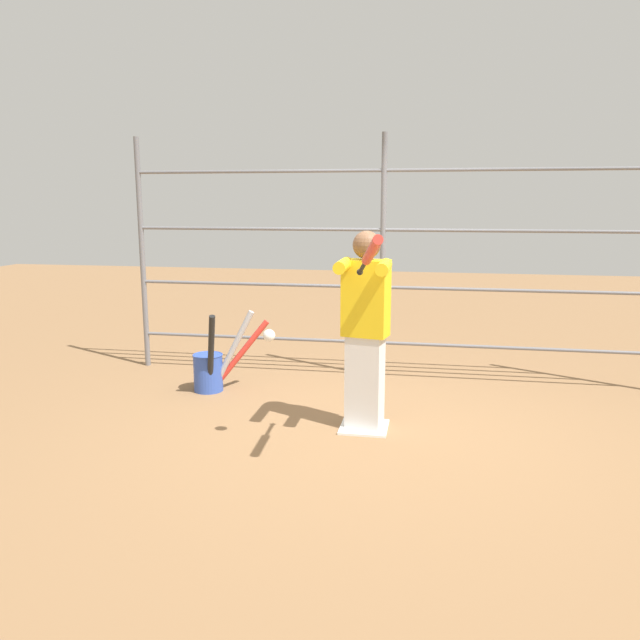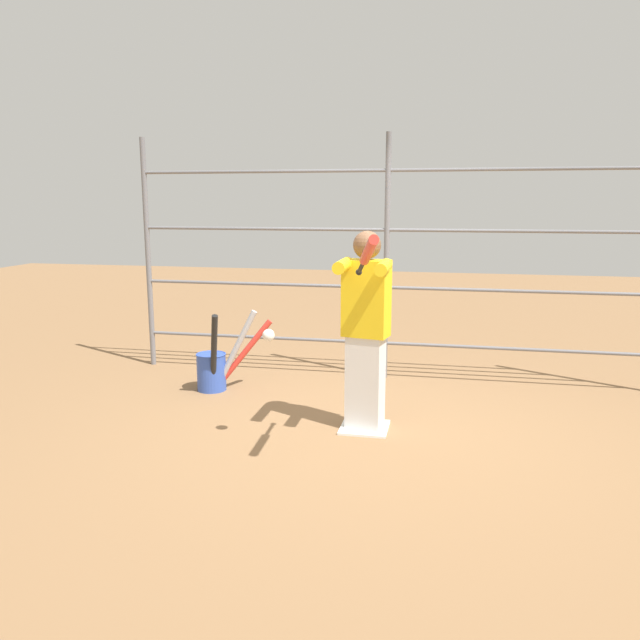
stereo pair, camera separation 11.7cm
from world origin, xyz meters
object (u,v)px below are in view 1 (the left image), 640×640
(batter, at_px, (365,325))
(bat_bucket, at_px, (213,368))
(baseball_bat_swinging, at_px, (370,254))
(softball_in_flight, at_px, (269,335))

(batter, bearing_deg, bat_bucket, -25.92)
(batter, height_order, baseball_bat_swinging, baseball_bat_swinging)
(batter, distance_m, bat_bucket, 1.93)
(batter, relative_size, baseball_bat_swinging, 2.06)
(baseball_bat_swinging, bearing_deg, bat_bucket, -44.00)
(batter, relative_size, bat_bucket, 1.98)
(softball_in_flight, relative_size, bat_bucket, 0.11)
(batter, distance_m, baseball_bat_swinging, 1.12)
(baseball_bat_swinging, distance_m, bat_bucket, 2.77)
(baseball_bat_swinging, xyz_separation_m, softball_in_flight, (0.82, -0.44, -0.68))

